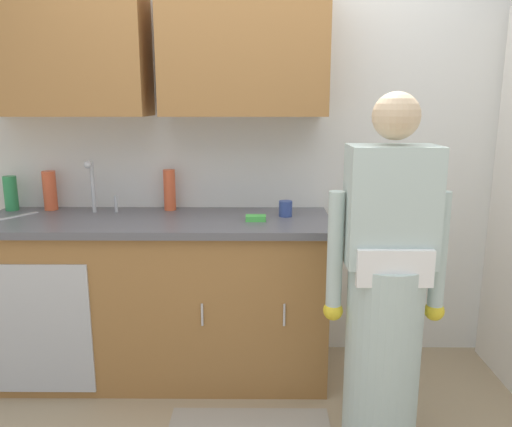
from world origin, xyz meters
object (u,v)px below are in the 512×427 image
at_px(person_at_sink, 385,304).
at_px(bottle_cleaner_spray, 170,190).
at_px(knife_on_counter, 18,216).
at_px(sink, 94,220).
at_px(bottle_water_short, 50,191).
at_px(sponge, 256,218).
at_px(cup_by_sink, 286,209).
at_px(bottle_soap, 11,193).

distance_m(person_at_sink, bottle_cleaner_spray, 1.44).
bearing_deg(knife_on_counter, person_at_sink, -77.00).
xyz_separation_m(sink, knife_on_counter, (-0.44, 0.03, 0.02)).
distance_m(person_at_sink, bottle_water_short, 2.05).
bearing_deg(bottle_cleaner_spray, person_at_sink, -37.60).
bearing_deg(bottle_water_short, person_at_sink, -24.96).
distance_m(bottle_water_short, bottle_cleaner_spray, 0.72).
height_order(knife_on_counter, sponge, sponge).
relative_size(bottle_cleaner_spray, knife_on_counter, 1.02).
height_order(bottle_water_short, sponge, bottle_water_short).
bearing_deg(person_at_sink, cup_by_sink, 121.52).
bearing_deg(cup_by_sink, person_at_sink, -58.48).
xyz_separation_m(bottle_soap, bottle_cleaner_spray, (0.95, 0.01, 0.02)).
relative_size(sink, knife_on_counter, 2.08).
distance_m(person_at_sink, cup_by_sink, 0.85).
bearing_deg(bottle_soap, bottle_cleaner_spray, 0.85).
height_order(sink, person_at_sink, person_at_sink).
bearing_deg(bottle_water_short, knife_on_counter, -121.66).
bearing_deg(cup_by_sink, bottle_water_short, 173.13).
bearing_deg(knife_on_counter, sink, -61.55).
bearing_deg(bottle_soap, bottle_water_short, 3.22).
xyz_separation_m(bottle_water_short, sponge, (1.24, -0.28, -0.10)).
relative_size(person_at_sink, cup_by_sink, 18.25).
bearing_deg(knife_on_counter, bottle_cleaner_spray, -45.49).
bearing_deg(cup_by_sink, sponge, -146.24).
bearing_deg(cup_by_sink, bottle_cleaner_spray, 166.06).
xyz_separation_m(sink, bottle_soap, (-0.55, 0.20, 0.12)).
relative_size(cup_by_sink, knife_on_counter, 0.37).
bearing_deg(person_at_sink, sink, 157.00).
relative_size(bottle_soap, sponge, 1.88).
height_order(cup_by_sink, sponge, cup_by_sink).
relative_size(bottle_soap, cup_by_sink, 2.33).
height_order(bottle_soap, sponge, bottle_soap).
relative_size(person_at_sink, knife_on_counter, 6.75).
distance_m(sink, knife_on_counter, 0.44).
bearing_deg(bottle_cleaner_spray, sponge, -28.65).
distance_m(bottle_cleaner_spray, sponge, 0.60).
relative_size(bottle_soap, bottle_cleaner_spray, 0.84).
bearing_deg(bottle_water_short, sponge, -12.84).
distance_m(sink, sponge, 0.92).
bearing_deg(sink, bottle_cleaner_spray, 28.19).
distance_m(cup_by_sink, knife_on_counter, 1.52).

